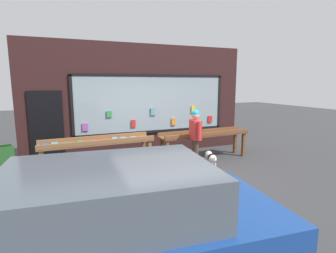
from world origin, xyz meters
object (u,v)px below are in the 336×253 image
display_table_right (205,136)px  sandwich_board_sign (0,167)px  display_table_left (98,144)px  parked_car (111,225)px  person_browsing (195,134)px  small_dog (211,157)px

display_table_right → sandwich_board_sign: sandwich_board_sign is taller
display_table_left → parked_car: bearing=-95.3°
person_browsing → sandwich_board_sign: 4.74m
display_table_right → small_dog: (-0.23, -0.78, -0.43)m
display_table_left → parked_car: 4.07m
display_table_right → parked_car: size_ratio=0.69×
display_table_right → sandwich_board_sign: bearing=-177.4°
person_browsing → sandwich_board_sign: (-4.72, 0.24, -0.44)m
display_table_right → sandwich_board_sign: (-5.29, -0.24, -0.24)m
person_browsing → small_dog: (0.35, -0.30, -0.63)m
display_table_left → small_dog: 3.06m
display_table_left → display_table_right: size_ratio=1.00×
person_browsing → small_dog: size_ratio=2.80×
small_dog → display_table_right: bearing=-10.1°
person_browsing → small_dog: 0.78m
sandwich_board_sign → display_table_right: bearing=-17.4°
display_table_left → display_table_right: 3.15m
display_table_left → sandwich_board_sign: bearing=-173.4°
display_table_right → small_dog: bearing=-106.4°
person_browsing → parked_car: person_browsing is taller
display_table_right → small_dog: 0.92m
parked_car → small_dog: bearing=49.8°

